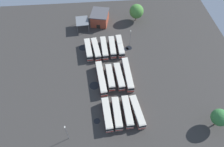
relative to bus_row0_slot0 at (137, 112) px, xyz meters
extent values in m
plane|color=#383533|center=(16.22, 8.17, -1.79)|extent=(112.83, 112.83, 0.00)
cube|color=silver|center=(-0.01, 0.00, -0.02)|extent=(12.28, 4.14, 2.94)
cube|color=beige|center=(-0.01, 0.00, 1.52)|extent=(11.77, 3.88, 0.14)
cube|color=black|center=(-0.01, 0.00, 0.45)|extent=(12.34, 4.19, 0.94)
cube|color=red|center=(-0.01, 0.00, -0.84)|extent=(12.34, 4.19, 0.59)
cube|color=black|center=(5.97, 0.84, 0.55)|extent=(0.34, 2.03, 1.08)
cylinder|color=black|center=(3.53, 1.65, -1.29)|extent=(1.03, 0.44, 1.00)
cylinder|color=black|center=(3.85, -0.61, -1.29)|extent=(1.03, 0.44, 1.00)
cylinder|color=black|center=(-3.86, 0.61, -1.29)|extent=(1.03, 0.44, 1.00)
cylinder|color=black|center=(-3.54, -1.65, -1.29)|extent=(1.03, 0.44, 1.00)
cube|color=silver|center=(0.28, 3.42, -0.02)|extent=(11.76, 3.01, 2.94)
cube|color=beige|center=(0.28, 3.42, 1.52)|extent=(11.28, 2.79, 0.14)
cube|color=black|center=(0.28, 3.42, 0.45)|extent=(11.82, 3.05, 0.94)
cube|color=red|center=(0.28, 3.42, -0.84)|extent=(11.82, 3.05, 0.59)
cube|color=black|center=(6.12, 3.69, 0.55)|extent=(0.15, 2.04, 1.08)
cylinder|color=black|center=(3.84, 4.73, -1.29)|extent=(1.01, 0.34, 1.00)
cylinder|color=black|center=(3.94, 2.44, -1.29)|extent=(1.01, 0.34, 1.00)
cylinder|color=black|center=(-3.38, 4.40, -1.29)|extent=(1.01, 0.34, 1.00)
cylinder|color=black|center=(-3.28, 2.12, -1.29)|extent=(1.01, 0.34, 1.00)
cube|color=silver|center=(-0.06, 7.08, -0.02)|extent=(11.83, 2.86, 2.94)
cube|color=beige|center=(-0.06, 7.08, 1.52)|extent=(11.35, 2.65, 0.14)
cube|color=black|center=(-0.06, 7.08, 0.45)|extent=(11.89, 2.90, 0.94)
cube|color=red|center=(-0.06, 7.08, -0.84)|extent=(11.89, 2.90, 0.59)
cube|color=black|center=(5.83, 7.26, 0.55)|extent=(0.13, 2.04, 1.08)
cylinder|color=black|center=(3.55, 8.34, -1.29)|extent=(1.01, 0.33, 1.00)
cylinder|color=black|center=(3.62, 6.05, -1.29)|extent=(1.01, 0.33, 1.00)
cylinder|color=black|center=(-3.74, 8.10, -1.29)|extent=(1.01, 0.33, 1.00)
cylinder|color=black|center=(-3.66, 5.82, -1.29)|extent=(1.01, 0.33, 1.00)
cube|color=silver|center=(-0.13, 10.50, -0.02)|extent=(12.25, 3.33, 2.94)
cube|color=beige|center=(-0.13, 10.50, 1.52)|extent=(11.75, 3.10, 0.14)
cube|color=black|center=(-0.13, 10.50, 0.45)|extent=(12.31, 3.38, 0.94)
cube|color=red|center=(-0.13, 10.50, -0.84)|extent=(12.31, 3.38, 0.59)
cube|color=black|center=(5.91, 10.93, 0.55)|extent=(0.20, 2.04, 1.08)
cylinder|color=black|center=(3.53, 11.91, -1.29)|extent=(1.02, 0.37, 1.00)
cylinder|color=black|center=(3.69, 9.63, -1.29)|extent=(1.02, 0.37, 1.00)
cylinder|color=black|center=(-3.95, 11.38, -1.29)|extent=(1.02, 0.37, 1.00)
cylinder|color=black|center=(-3.79, 9.10, -1.29)|extent=(1.02, 0.37, 1.00)
cube|color=silver|center=(17.02, 1.08, -0.02)|extent=(15.69, 3.02, 2.94)
cube|color=beige|center=(17.02, 1.08, 1.52)|extent=(15.06, 2.80, 0.14)
cube|color=black|center=(17.02, 1.08, 0.45)|extent=(15.77, 3.06, 0.94)
cube|color=red|center=(17.02, 1.08, -0.84)|extent=(15.77, 3.06, 0.59)
cube|color=black|center=(24.83, 1.35, 0.55)|extent=(0.13, 2.04, 1.08)
cube|color=#47474C|center=(15.30, 1.02, -0.02)|extent=(0.99, 2.57, 2.82)
cylinder|color=black|center=(21.81, 2.39, -1.29)|extent=(1.01, 0.33, 1.00)
cylinder|color=black|center=(21.89, 0.10, -1.29)|extent=(1.01, 0.33, 1.00)
cylinder|color=black|center=(12.14, 2.06, -1.29)|extent=(1.01, 0.33, 1.00)
cylinder|color=black|center=(12.22, -0.23, -1.29)|extent=(1.01, 0.33, 1.00)
cube|color=silver|center=(16.14, 4.55, -0.02)|extent=(12.33, 3.43, 2.94)
cube|color=beige|center=(16.14, 4.55, 1.52)|extent=(11.82, 3.19, 0.14)
cube|color=black|center=(16.14, 4.55, 0.45)|extent=(12.39, 3.47, 0.94)
cube|color=red|center=(16.14, 4.55, -0.84)|extent=(12.39, 3.47, 0.59)
cube|color=black|center=(22.21, 5.03, 0.55)|extent=(0.22, 2.04, 1.08)
cylinder|color=black|center=(19.81, 5.99, -1.29)|extent=(1.02, 0.38, 1.00)
cylinder|color=black|center=(19.99, 3.70, -1.29)|extent=(1.02, 0.38, 1.00)
cylinder|color=black|center=(12.29, 5.40, -1.29)|extent=(1.02, 0.38, 1.00)
cylinder|color=black|center=(12.46, 3.12, -1.29)|extent=(1.02, 0.38, 1.00)
cube|color=silver|center=(16.07, 8.12, -0.02)|extent=(11.66, 3.16, 2.94)
cube|color=beige|center=(16.07, 8.12, 1.52)|extent=(11.19, 2.93, 0.14)
cube|color=black|center=(16.07, 8.12, 0.45)|extent=(11.72, 3.20, 0.94)
cube|color=red|center=(16.07, 8.12, -0.84)|extent=(11.72, 3.20, 0.59)
cube|color=black|center=(21.84, 8.46, 0.55)|extent=(0.18, 2.04, 1.08)
cylinder|color=black|center=(19.57, 9.47, -1.29)|extent=(1.02, 0.36, 1.00)
cylinder|color=black|center=(19.71, 7.19, -1.29)|extent=(1.02, 0.36, 1.00)
cylinder|color=black|center=(12.43, 9.05, -1.29)|extent=(1.02, 0.36, 1.00)
cylinder|color=black|center=(12.57, 6.77, -1.29)|extent=(1.02, 0.36, 1.00)
cube|color=silver|center=(15.91, 11.66, -0.02)|extent=(15.78, 3.94, 2.94)
cube|color=beige|center=(15.91, 11.66, 1.52)|extent=(15.14, 3.68, 0.14)
cube|color=black|center=(15.91, 11.66, 0.45)|extent=(15.86, 3.98, 0.94)
cube|color=red|center=(15.91, 11.66, -0.84)|extent=(15.86, 3.98, 0.59)
cube|color=black|center=(23.69, 12.40, 0.55)|extent=(0.25, 2.04, 1.08)
cube|color=#47474C|center=(14.20, 11.50, -0.02)|extent=(1.13, 2.61, 2.82)
cylinder|color=black|center=(20.62, 13.26, -1.29)|extent=(1.02, 0.39, 1.00)
cylinder|color=black|center=(20.83, 10.98, -1.29)|extent=(1.02, 0.39, 1.00)
cylinder|color=black|center=(10.98, 12.35, -1.29)|extent=(1.02, 0.39, 1.00)
cylinder|color=black|center=(11.19, 10.07, -1.29)|extent=(1.02, 0.39, 1.00)
cube|color=silver|center=(33.35, 2.26, -0.02)|extent=(12.32, 2.89, 2.94)
cube|color=beige|center=(33.35, 2.26, 1.52)|extent=(11.82, 2.67, 0.14)
cube|color=black|center=(33.35, 2.26, 0.45)|extent=(12.38, 2.93, 0.94)
cube|color=red|center=(33.35, 2.26, -0.84)|extent=(12.38, 2.93, 0.59)
cube|color=black|center=(39.48, 2.46, 0.55)|extent=(0.13, 2.04, 1.08)
cylinder|color=black|center=(37.11, 3.53, -1.29)|extent=(1.01, 0.33, 1.00)
cylinder|color=black|center=(37.18, 1.24, -1.29)|extent=(1.01, 0.33, 1.00)
cylinder|color=black|center=(29.52, 3.28, -1.29)|extent=(1.01, 0.33, 1.00)
cylinder|color=black|center=(29.59, 0.99, -1.29)|extent=(1.01, 0.33, 1.00)
cube|color=silver|center=(33.05, 5.78, -0.02)|extent=(11.49, 2.61, 2.94)
cube|color=beige|center=(33.05, 5.78, 1.52)|extent=(11.03, 2.41, 0.14)
cube|color=black|center=(33.05, 5.78, 0.45)|extent=(11.55, 2.65, 0.94)
cube|color=red|center=(33.05, 5.78, -0.84)|extent=(11.55, 2.65, 0.59)
cube|color=black|center=(38.79, 5.84, 0.55)|extent=(0.08, 2.04, 1.08)
cylinder|color=black|center=(36.59, 6.96, -1.29)|extent=(1.00, 0.31, 1.00)
cylinder|color=black|center=(36.61, 4.68, -1.29)|extent=(1.00, 0.31, 1.00)
cylinder|color=black|center=(29.48, 6.89, -1.29)|extent=(1.00, 0.31, 1.00)
cylinder|color=black|center=(29.51, 4.60, -1.29)|extent=(1.00, 0.31, 1.00)
cube|color=silver|center=(32.83, 9.40, -0.02)|extent=(12.24, 3.04, 2.94)
cube|color=beige|center=(32.83, 9.40, 1.52)|extent=(11.75, 2.81, 0.14)
cube|color=black|center=(32.83, 9.40, 0.45)|extent=(12.30, 3.08, 0.94)
cube|color=red|center=(32.83, 9.40, -0.84)|extent=(12.30, 3.08, 0.59)
cube|color=black|center=(38.90, 9.68, 0.55)|extent=(0.15, 2.04, 1.08)
cylinder|color=black|center=(36.53, 10.71, -1.29)|extent=(1.01, 0.35, 1.00)
cylinder|color=black|center=(36.64, 8.43, -1.29)|extent=(1.01, 0.35, 1.00)
cylinder|color=black|center=(29.02, 10.37, -1.29)|extent=(1.01, 0.35, 1.00)
cylinder|color=black|center=(29.12, 8.09, -1.29)|extent=(1.01, 0.35, 1.00)
cube|color=silver|center=(32.43, 13.03, -0.02)|extent=(12.31, 4.11, 2.94)
cube|color=beige|center=(32.43, 13.03, 1.52)|extent=(11.80, 3.85, 0.14)
cube|color=black|center=(32.43, 13.03, 0.45)|extent=(12.37, 4.16, 0.94)
cube|color=red|center=(32.43, 13.03, -0.84)|extent=(12.37, 4.16, 0.59)
cube|color=black|center=(38.42, 13.85, 0.55)|extent=(0.34, 2.03, 1.08)
cylinder|color=black|center=(35.98, 14.67, -1.29)|extent=(1.03, 0.43, 1.00)
cylinder|color=black|center=(36.29, 12.40, -1.29)|extent=(1.03, 0.43, 1.00)
cylinder|color=black|center=(28.56, 13.65, -1.29)|extent=(1.03, 0.43, 1.00)
cylinder|color=black|center=(28.87, 11.38, -1.29)|extent=(1.03, 0.43, 1.00)
cube|color=silver|center=(32.43, 16.37, -0.02)|extent=(11.76, 3.66, 2.94)
cube|color=beige|center=(32.43, 16.37, 1.52)|extent=(11.28, 3.42, 0.14)
cube|color=black|center=(32.43, 16.37, 0.45)|extent=(11.82, 3.71, 0.94)
cube|color=red|center=(32.43, 16.37, -0.84)|extent=(11.82, 3.71, 0.59)
cube|color=black|center=(38.19, 16.96, 0.55)|extent=(0.27, 2.04, 1.08)
cylinder|color=black|center=(35.88, 17.87, -1.29)|extent=(1.03, 0.40, 1.00)
cylinder|color=black|center=(36.12, 15.60, -1.29)|extent=(1.03, 0.40, 1.00)
cylinder|color=black|center=(28.75, 17.14, -1.29)|extent=(1.03, 0.40, 1.00)
cylinder|color=black|center=(28.98, 14.86, -1.29)|extent=(1.03, 0.40, 1.00)
cube|color=#99422D|center=(53.40, 10.19, 1.01)|extent=(10.94, 9.71, 5.61)
cube|color=#4C4C51|center=(53.40, 10.19, 4.00)|extent=(11.60, 10.29, 0.36)
cube|color=black|center=(48.80, 11.26, -0.69)|extent=(0.47, 1.77, 2.20)
cube|color=slate|center=(49.93, 18.93, 2.51)|extent=(8.03, 6.41, 0.20)
cylinder|color=#59595B|center=(53.26, 21.82, 0.31)|extent=(0.20, 0.20, 4.20)
cylinder|color=#59595B|center=(53.63, 16.55, 0.31)|extent=(0.20, 0.20, 4.20)
cylinder|color=#59595B|center=(46.24, 21.32, 0.31)|extent=(0.20, 0.20, 4.20)
cylinder|color=#59595B|center=(46.61, 16.05, 0.31)|extent=(0.20, 0.20, 4.20)
cylinder|color=slate|center=(35.54, -2.48, 2.24)|extent=(0.16, 0.16, 8.06)
cube|color=silver|center=(35.54, -2.48, 6.45)|extent=(0.56, 0.28, 0.20)
cylinder|color=slate|center=(-6.85, 23.54, 2.33)|extent=(0.16, 0.16, 8.24)
cube|color=silver|center=(-6.85, 23.54, 6.63)|extent=(0.56, 0.28, 0.20)
cylinder|color=brown|center=(-6.33, -25.79, -0.37)|extent=(0.44, 0.44, 2.85)
sphere|color=#387A3D|center=(-6.33, -25.79, 3.47)|extent=(5.67, 5.67, 5.67)
cylinder|color=brown|center=(53.81, -8.18, -0.59)|extent=(0.44, 0.44, 2.40)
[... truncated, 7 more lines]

